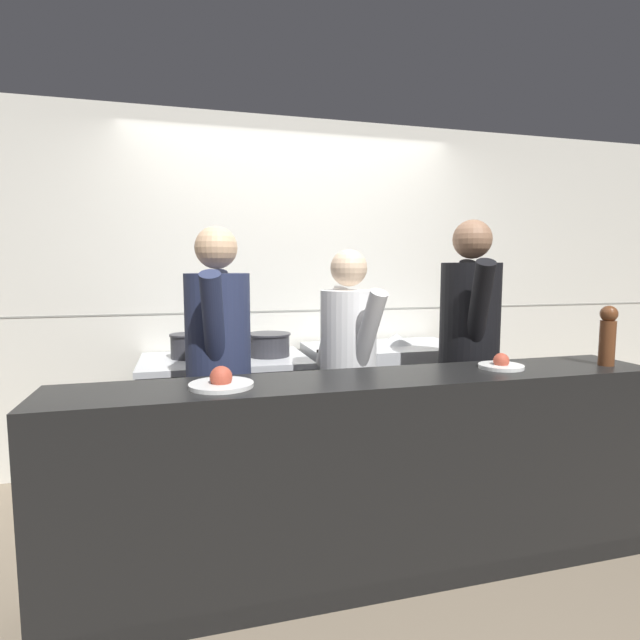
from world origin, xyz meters
TOP-DOWN VIEW (x-y plane):
  - ground_plane at (0.00, 0.00)m, footprint 14.00×14.00m
  - wall_back_tiled at (0.00, 1.30)m, footprint 8.00×0.06m
  - oven_range at (-0.57, 0.90)m, footprint 1.11×0.71m
  - prep_counter at (0.59, 0.90)m, footprint 1.13×0.65m
  - pass_counter at (0.02, -0.34)m, footprint 2.92×0.45m
  - stock_pot at (-0.81, 0.96)m, footprint 0.24×0.24m
  - sauce_pot at (-0.27, 0.89)m, footprint 0.30×0.30m
  - mixing_bowl_steel at (0.70, 0.94)m, footprint 0.24×0.24m
  - chefs_knife at (0.17, 0.75)m, footprint 0.35×0.11m
  - plated_dish_main at (-0.68, -0.35)m, footprint 0.28×0.28m
  - plated_dish_appetiser at (0.73, -0.31)m, footprint 0.23×0.23m
  - pepper_mill at (1.30, -0.39)m, footprint 0.09×0.09m
  - chef_head_cook at (-0.65, 0.22)m, footprint 0.40×0.75m
  - chef_sous at (0.08, 0.20)m, footprint 0.39×0.69m
  - chef_line at (0.86, 0.19)m, footprint 0.46×0.76m

SIDE VIEW (x-z plane):
  - ground_plane at x=0.00m, z-range 0.00..0.00m
  - oven_range at x=-0.57m, z-range 0.00..0.88m
  - prep_counter at x=0.59m, z-range 0.00..0.91m
  - pass_counter at x=0.02m, z-range 0.00..0.97m
  - chef_sous at x=0.08m, z-range 0.09..1.67m
  - chefs_knife at x=0.17m, z-range 0.91..0.93m
  - chef_head_cook at x=-0.65m, z-range 0.10..1.80m
  - mixing_bowl_steel at x=0.70m, z-range 0.91..0.99m
  - sauce_pot at x=-0.27m, z-range 0.88..1.04m
  - stock_pot at x=-0.81m, z-range 0.88..1.04m
  - chef_line at x=0.86m, z-range 0.10..1.87m
  - plated_dish_appetiser at x=0.73m, z-range 0.95..1.03m
  - plated_dish_main at x=-0.68m, z-range 0.95..1.04m
  - pepper_mill at x=1.30m, z-range 0.98..1.29m
  - wall_back_tiled at x=0.00m, z-range 0.00..2.60m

